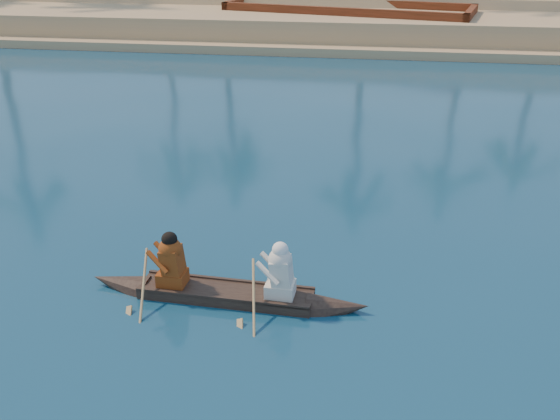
# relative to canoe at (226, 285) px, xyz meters

# --- Properties ---
(shrub_cluster) EXTENTS (100.00, 6.00, 2.40)m
(shrub_cluster) POSITION_rel_canoe_xyz_m (0.48, 28.13, 0.97)
(shrub_cluster) COLOR #1A3312
(shrub_cluster) RESTS_ON ground
(canoe) EXTENTS (4.38, 0.77, 1.20)m
(canoe) POSITION_rel_canoe_xyz_m (0.00, 0.00, 0.00)
(canoe) COLOR #3F2E22
(canoe) RESTS_ON ground
(barge_mid) EXTENTS (12.27, 6.34, 1.95)m
(barge_mid) POSITION_rel_canoe_xyz_m (0.62, 23.63, 0.45)
(barge_mid) COLOR maroon
(barge_mid) RESTS_ON ground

